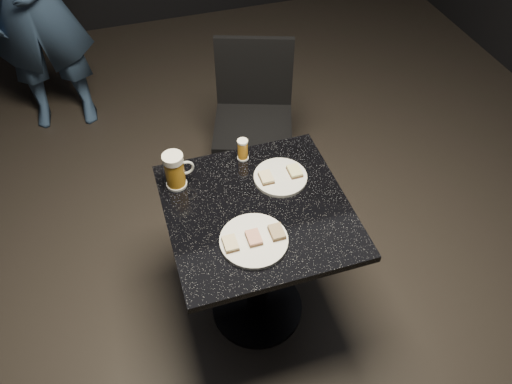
# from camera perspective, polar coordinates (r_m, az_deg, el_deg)

# --- Properties ---
(floor) EXTENTS (6.00, 6.00, 0.00)m
(floor) POSITION_cam_1_polar(r_m,az_deg,el_deg) (2.53, 0.14, -13.07)
(floor) COLOR black
(floor) RESTS_ON ground
(plate_large) EXTENTS (0.25, 0.25, 0.01)m
(plate_large) POSITION_cam_1_polar(r_m,az_deg,el_deg) (1.81, -0.25, -5.57)
(plate_large) COLOR white
(plate_large) RESTS_ON table
(plate_small) EXTENTS (0.22, 0.22, 0.01)m
(plate_small) POSITION_cam_1_polar(r_m,az_deg,el_deg) (2.03, 2.80, 1.71)
(plate_small) COLOR silver
(plate_small) RESTS_ON table
(patron) EXTENTS (0.64, 0.45, 1.67)m
(patron) POSITION_cam_1_polar(r_m,az_deg,el_deg) (3.35, -24.30, 19.19)
(patron) COLOR navy
(patron) RESTS_ON floor
(table) EXTENTS (0.70, 0.70, 0.75)m
(table) POSITION_cam_1_polar(r_m,az_deg,el_deg) (2.11, 0.16, -6.18)
(table) COLOR black
(table) RESTS_ON floor
(beer_mug) EXTENTS (0.12, 0.08, 0.16)m
(beer_mug) POSITION_cam_1_polar(r_m,az_deg,el_deg) (1.97, -9.22, 2.46)
(beer_mug) COLOR silver
(beer_mug) RESTS_ON table
(beer_tumbler) EXTENTS (0.05, 0.05, 0.10)m
(beer_tumbler) POSITION_cam_1_polar(r_m,az_deg,el_deg) (2.08, -1.53, 4.88)
(beer_tumbler) COLOR silver
(beer_tumbler) RESTS_ON table
(chair) EXTENTS (0.53, 0.53, 0.88)m
(chair) POSITION_cam_1_polar(r_m,az_deg,el_deg) (2.76, -0.29, 9.18)
(chair) COLOR black
(chair) RESTS_ON floor
(canapes_on_plate_large) EXTENTS (0.22, 0.07, 0.02)m
(canapes_on_plate_large) POSITION_cam_1_polar(r_m,az_deg,el_deg) (1.80, -0.25, -5.25)
(canapes_on_plate_large) COLOR #4C3521
(canapes_on_plate_large) RESTS_ON plate_large
(canapes_on_plate_small) EXTENTS (0.17, 0.07, 0.02)m
(canapes_on_plate_small) POSITION_cam_1_polar(r_m,az_deg,el_deg) (2.01, 2.82, 2.03)
(canapes_on_plate_small) COLOR #4C3521
(canapes_on_plate_small) RESTS_ON plate_small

